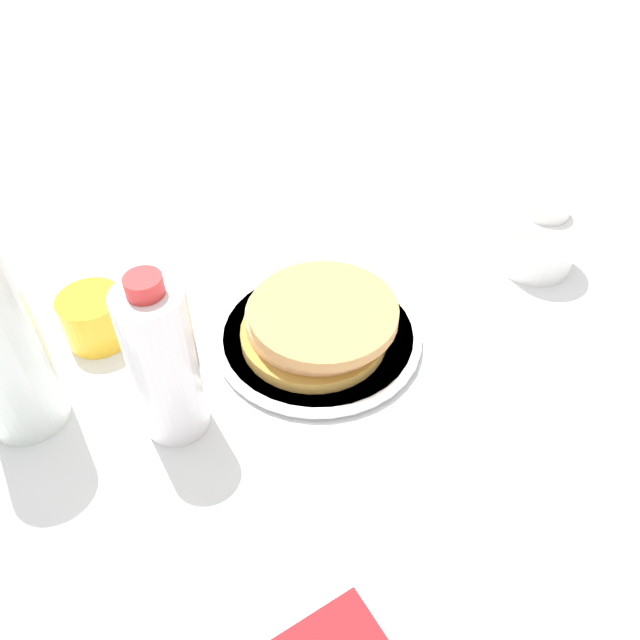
% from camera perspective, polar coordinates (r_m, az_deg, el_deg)
% --- Properties ---
extents(ground_plane, '(4.00, 4.00, 0.00)m').
position_cam_1_polar(ground_plane, '(0.73, -0.55, -2.33)').
color(ground_plane, white).
extents(plate, '(0.24, 0.24, 0.01)m').
position_cam_1_polar(plate, '(0.73, 0.00, -1.47)').
color(plate, white).
rests_on(plate, ground_plane).
extents(pancake_stack, '(0.18, 0.18, 0.05)m').
position_cam_1_polar(pancake_stack, '(0.71, -0.17, 0.01)').
color(pancake_stack, '#B58839').
rests_on(pancake_stack, plate).
extents(juice_glass, '(0.07, 0.07, 0.06)m').
position_cam_1_polar(juice_glass, '(0.77, -19.91, 0.17)').
color(juice_glass, yellow).
rests_on(juice_glass, ground_plane).
extents(cream_jug, '(0.10, 0.10, 0.10)m').
position_cam_1_polar(cream_jug, '(0.87, 19.39, 7.15)').
color(cream_jug, white).
rests_on(cream_jug, ground_plane).
extents(water_bottle_near, '(0.07, 0.07, 0.20)m').
position_cam_1_polar(water_bottle_near, '(0.61, -14.10, -3.79)').
color(water_bottle_near, white).
rests_on(water_bottle_near, ground_plane).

